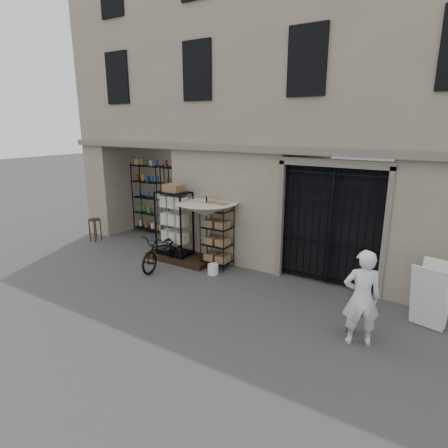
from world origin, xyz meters
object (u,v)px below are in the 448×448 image
Objects in this scene: market_umbrella at (207,206)px; steel_bollard at (352,312)px; easel_sign at (431,295)px; display_cabinet at (174,227)px; wire_rack at (217,238)px; wooden_stool at (95,229)px; white_bucket at (213,269)px; shopkeeper at (357,343)px; bicycle at (164,267)px.

market_umbrella is 2.69× the size of steel_bollard.
display_cabinet is at bearing -169.04° from easel_sign.
wire_rack is 4.83m from wooden_stool.
easel_sign is at bearing 0.64° from white_bucket.
easel_sign is (1.01, 1.32, 0.67)m from shopkeeper.
display_cabinet is at bearing 165.86° from steel_bollard.
wire_rack is 6.05× the size of white_bucket.
wire_rack reaches higher than easel_sign.
white_bucket is (1.59, -0.37, -0.85)m from display_cabinet.
market_umbrella is at bearing 1.62° from wooden_stool.
bicycle reaches higher than steel_bollard.
shopkeeper is 1.79m from easel_sign.
bicycle is 2.42× the size of wooden_stool.
white_bucket is 5.03m from wooden_stool.
market_umbrella is 4.72m from wooden_stool.
market_umbrella is at bearing -170.04° from easel_sign.
display_cabinet is at bearing -155.05° from wire_rack.
wire_rack is 0.72× the size of market_umbrella.
steel_bollard is at bearing -18.12° from market_umbrella.
wire_rack reaches higher than wooden_stool.
wire_rack is 0.93× the size of bicycle.
steel_bollard is 0.56m from shopkeeper.
white_bucket is at bearing 165.45° from steel_bollard.
steel_bollard is at bearing -8.24° from wooden_stool.
display_cabinet is 7.06× the size of white_bucket.
white_bucket is at bearing -31.31° from display_cabinet.
display_cabinet is 5.93m from shopkeeper.
shopkeeper is at bearing -17.77° from bicycle.
steel_bollard is at bearing -1.42° from wire_rack.
wire_rack is at bearing 24.87° from bicycle.
steel_bollard reaches higher than shopkeeper.
display_cabinet is 1.56× the size of easel_sign.
shopkeeper is (0.19, -0.27, -0.45)m from steel_bollard.
shopkeeper is (4.50, -1.68, -1.73)m from market_umbrella.
wire_rack is at bearing 20.18° from market_umbrella.
wire_rack is 1.34× the size of easel_sign.
bicycle is at bearing -168.64° from white_bucket.
wire_rack is at bearing -48.32° from shopkeeper.
white_bucket is 3.96m from steel_bollard.
bicycle is at bearing -97.82° from display_cabinet.
shopkeeper is at bearing -3.71° from wire_rack.
steel_bollard is (5.30, -0.70, 0.45)m from bicycle.
display_cabinet is at bearing 1.43° from wooden_stool.
wire_rack is 4.66m from shopkeeper.
display_cabinet reaches higher than wooden_stool.
white_bucket reaches higher than shopkeeper.
easel_sign is at bearing -20.89° from display_cabinet.
shopkeeper is (5.49, -0.97, 0.00)m from bicycle.
bicycle is at bearing -144.40° from market_umbrella.
display_cabinet is 6.64m from easel_sign.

